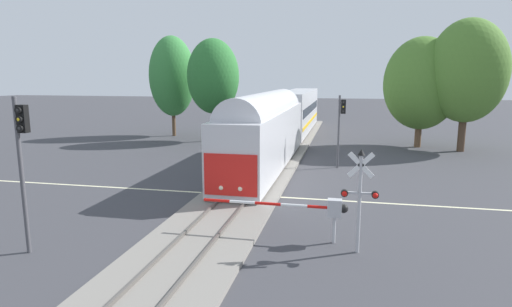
% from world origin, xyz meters
% --- Properties ---
extents(ground_plane, '(220.00, 220.00, 0.00)m').
position_xyz_m(ground_plane, '(0.00, 0.00, 0.00)').
color(ground_plane, '#3D3D42').
extents(road_centre_stripe, '(44.00, 0.20, 0.01)m').
position_xyz_m(road_centre_stripe, '(0.00, 0.00, 0.00)').
color(road_centre_stripe, beige).
rests_on(road_centre_stripe, ground).
extents(railway_track, '(4.40, 80.00, 0.32)m').
position_xyz_m(railway_track, '(0.00, 0.00, 0.10)').
color(railway_track, gray).
rests_on(railway_track, ground).
extents(commuter_train, '(3.04, 40.56, 5.16)m').
position_xyz_m(commuter_train, '(0.00, 16.36, 2.80)').
color(commuter_train, silver).
rests_on(commuter_train, railway_track).
extents(crossing_gate_near, '(5.96, 0.40, 1.80)m').
position_xyz_m(crossing_gate_near, '(4.60, -6.06, 1.39)').
color(crossing_gate_near, '#B7B7BC').
rests_on(crossing_gate_near, ground).
extents(crossing_signal_mast, '(1.36, 0.44, 3.97)m').
position_xyz_m(crossing_signal_mast, '(6.18, -6.86, 2.42)').
color(crossing_signal_mast, '#B2B2B7').
rests_on(crossing_signal_mast, ground).
extents(traffic_signal_near_left, '(0.53, 0.38, 5.88)m').
position_xyz_m(traffic_signal_near_left, '(-5.85, -9.44, 3.93)').
color(traffic_signal_near_left, '#4C4C51').
rests_on(traffic_signal_near_left, ground).
extents(traffic_signal_far_side, '(0.53, 0.38, 5.25)m').
position_xyz_m(traffic_signal_far_side, '(5.22, 8.54, 3.52)').
color(traffic_signal_far_side, '#4C4C51').
rests_on(traffic_signal_far_side, ground).
extents(pine_left_background, '(5.02, 5.02, 10.93)m').
position_xyz_m(pine_left_background, '(-13.26, 22.04, 6.57)').
color(pine_left_background, brown).
rests_on(pine_left_background, ground).
extents(oak_far_right, '(6.82, 6.82, 10.16)m').
position_xyz_m(oak_far_right, '(12.24, 19.53, 5.92)').
color(oak_far_right, brown).
rests_on(oak_far_right, ground).
extents(maple_right_background, '(6.66, 6.66, 11.48)m').
position_xyz_m(maple_right_background, '(15.63, 17.88, 7.02)').
color(maple_right_background, '#4C3828').
rests_on(maple_right_background, ground).
extents(oak_behind_train, '(5.22, 5.22, 10.31)m').
position_xyz_m(oak_behind_train, '(-7.66, 19.15, 6.56)').
color(oak_behind_train, '#4C3828').
rests_on(oak_behind_train, ground).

